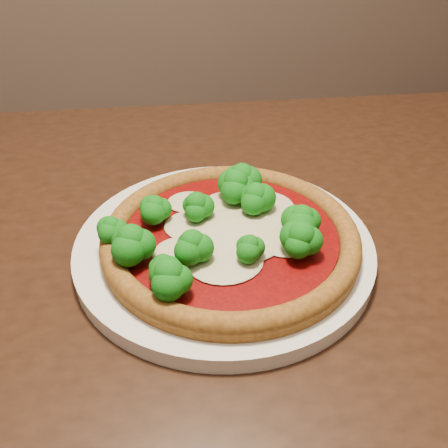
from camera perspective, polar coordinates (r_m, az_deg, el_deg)
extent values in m
cube|color=black|center=(0.56, -3.61, -6.16)|extent=(1.41, 1.03, 0.04)
cylinder|color=silver|center=(0.55, 0.00, -2.60)|extent=(0.33, 0.33, 0.02)
cylinder|color=#8E5C22|center=(0.54, 0.73, -1.91)|extent=(0.27, 0.27, 0.01)
torus|color=#8E5C22|center=(0.53, 0.74, -1.32)|extent=(0.28, 0.28, 0.02)
cylinder|color=#700505|center=(0.53, 0.74, -1.28)|extent=(0.23, 0.23, 0.00)
ellipsoid|color=beige|center=(0.55, 4.22, 0.90)|extent=(0.08, 0.07, 0.01)
ellipsoid|color=beige|center=(0.53, 7.20, -1.62)|extent=(0.07, 0.06, 0.01)
ellipsoid|color=beige|center=(0.57, 0.33, 2.36)|extent=(0.06, 0.05, 0.00)
ellipsoid|color=beige|center=(0.54, -3.55, -0.11)|extent=(0.06, 0.06, 0.01)
ellipsoid|color=beige|center=(0.49, 0.13, -4.27)|extent=(0.08, 0.07, 0.01)
ellipsoid|color=beige|center=(0.58, -4.14, 2.57)|extent=(0.05, 0.04, 0.00)
ellipsoid|color=beige|center=(0.50, -4.78, -3.28)|extent=(0.06, 0.05, 0.00)
ellipsoid|color=beige|center=(0.53, 1.20, -1.23)|extent=(0.11, 0.10, 0.01)
ellipsoid|color=beige|center=(0.55, 7.90, 0.58)|extent=(0.06, 0.06, 0.00)
ellipsoid|color=beige|center=(0.57, 4.23, 1.91)|extent=(0.08, 0.07, 0.01)
ellipsoid|color=#168E19|center=(0.49, -10.53, -1.91)|extent=(0.05, 0.05, 0.04)
ellipsoid|color=#168E19|center=(0.52, 8.86, 0.57)|extent=(0.04, 0.04, 0.04)
ellipsoid|color=#168E19|center=(0.55, 3.64, 3.22)|extent=(0.05, 0.05, 0.04)
ellipsoid|color=#168E19|center=(0.52, -12.70, -0.39)|extent=(0.03, 0.03, 0.03)
ellipsoid|color=#168E19|center=(0.54, -3.15, 2.24)|extent=(0.04, 0.04, 0.03)
ellipsoid|color=#168E19|center=(0.48, 2.93, -2.52)|extent=(0.03, 0.03, 0.03)
ellipsoid|color=#168E19|center=(0.58, 2.06, 5.40)|extent=(0.05, 0.05, 0.04)
ellipsoid|color=#168E19|center=(0.54, -7.88, 1.93)|extent=(0.04, 0.04, 0.03)
ellipsoid|color=#168E19|center=(0.48, -3.63, -2.29)|extent=(0.04, 0.04, 0.04)
ellipsoid|color=#168E19|center=(0.46, -6.96, -4.78)|extent=(0.03, 0.03, 0.03)
ellipsoid|color=#168E19|center=(0.49, 8.81, -1.48)|extent=(0.05, 0.05, 0.04)
ellipsoid|color=#168E19|center=(0.57, 1.37, 4.66)|extent=(0.05, 0.05, 0.04)
ellipsoid|color=#168E19|center=(0.45, -6.29, -5.80)|extent=(0.05, 0.05, 0.04)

